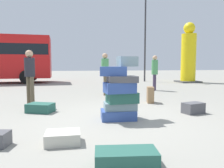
% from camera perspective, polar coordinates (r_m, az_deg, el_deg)
% --- Properties ---
extents(ground_plane, '(80.00, 80.00, 0.00)m').
position_cam_1_polar(ground_plane, '(5.03, 1.47, -9.10)').
color(ground_plane, gray).
extents(suitcase_tower, '(0.94, 0.73, 1.43)m').
position_cam_1_polar(suitcase_tower, '(4.82, 2.12, -2.51)').
color(suitcase_tower, '#334F99').
rests_on(suitcase_tower, ground).
extents(suitcase_brown_foreground_near, '(0.29, 0.42, 0.52)m').
position_cam_1_polar(suitcase_brown_foreground_near, '(7.13, 10.10, -2.83)').
color(suitcase_brown_foreground_near, olive).
rests_on(suitcase_brown_foreground_near, ground).
extents(suitcase_teal_left_side, '(0.76, 0.65, 0.23)m').
position_cam_1_polar(suitcase_teal_left_side, '(5.94, -18.42, -6.01)').
color(suitcase_teal_left_side, '#26594C').
rests_on(suitcase_teal_left_side, ground).
extents(suitcase_teal_upright_blue, '(0.80, 0.47, 0.21)m').
position_cam_1_polar(suitcase_teal_upright_blue, '(2.77, 3.77, -19.00)').
color(suitcase_teal_upright_blue, '#26594C').
rests_on(suitcase_teal_upright_blue, ground).
extents(suitcase_cream_foreground_far, '(0.54, 0.42, 0.19)m').
position_cam_1_polar(suitcase_cream_foreground_far, '(3.57, -12.87, -13.64)').
color(suitcase_cream_foreground_far, beige).
rests_on(suitcase_cream_foreground_far, ground).
extents(suitcase_charcoal_white_trunk, '(0.58, 0.44, 0.27)m').
position_cam_1_polar(suitcase_charcoal_white_trunk, '(5.90, 20.69, -5.96)').
color(suitcase_charcoal_white_trunk, '#4C4C51').
rests_on(suitcase_charcoal_white_trunk, ground).
extents(person_bearded_onlooker, '(0.30, 0.31, 1.68)m').
position_cam_1_polar(person_bearded_onlooker, '(10.53, 11.24, 3.71)').
color(person_bearded_onlooker, '#3F334C').
rests_on(person_bearded_onlooker, ground).
extents(person_tourist_with_camera, '(0.30, 0.30, 1.67)m').
position_cam_1_polar(person_tourist_with_camera, '(6.85, -20.92, 2.81)').
color(person_tourist_with_camera, brown).
rests_on(person_tourist_with_camera, ground).
extents(person_passerby_in_red, '(0.30, 0.34, 1.70)m').
position_cam_1_polar(person_passerby_in_red, '(8.76, -1.86, 3.65)').
color(person_passerby_in_red, brown).
rests_on(person_passerby_in_red, ground).
extents(yellow_dummy_statue, '(1.42, 1.42, 4.16)m').
position_cam_1_polar(yellow_dummy_statue, '(16.12, 19.58, 7.01)').
color(yellow_dummy_statue, yellow).
rests_on(yellow_dummy_statue, ground).
extents(lamp_post, '(0.36, 0.36, 7.11)m').
position_cam_1_polar(lamp_post, '(16.49, 8.83, 16.62)').
color(lamp_post, '#333338').
rests_on(lamp_post, ground).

